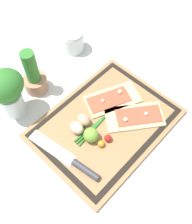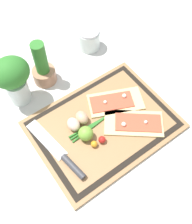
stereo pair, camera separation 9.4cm
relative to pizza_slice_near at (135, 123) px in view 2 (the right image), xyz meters
name	(u,v)px [view 2 (the right image)]	position (x,y,z in m)	size (l,w,h in m)	color
ground_plane	(104,126)	(-0.09, 0.06, -0.02)	(6.00, 6.00, 0.00)	silver
cutting_board	(104,125)	(-0.09, 0.06, -0.01)	(0.49, 0.37, 0.02)	#997047
pizza_slice_near	(135,123)	(0.00, 0.00, 0.00)	(0.23, 0.21, 0.02)	#DBBC7F
pizza_slice_far	(115,102)	(0.00, 0.11, 0.00)	(0.23, 0.18, 0.02)	#DBBC7F
knife	(65,158)	(-0.27, 0.03, 0.00)	(0.07, 0.28, 0.02)	silver
egg_brown	(82,118)	(-0.14, 0.12, 0.02)	(0.04, 0.05, 0.04)	tan
egg_pink	(74,124)	(-0.18, 0.11, 0.02)	(0.04, 0.05, 0.04)	beige
lime	(86,134)	(-0.17, 0.06, 0.02)	(0.05, 0.05, 0.05)	#70A838
cherry_tomato_red	(102,140)	(-0.13, 0.01, 0.01)	(0.03, 0.03, 0.03)	red
cherry_tomato_yellow	(94,144)	(-0.17, 0.02, 0.01)	(0.02, 0.02, 0.02)	orange
scallion_bunch	(106,117)	(-0.07, 0.08, 0.00)	(0.30, 0.03, 0.01)	#2D7528
herb_pot	(43,69)	(-0.15, 0.37, 0.05)	(0.09, 0.09, 0.19)	#AD7A5B
sauce_jar	(89,40)	(0.10, 0.42, 0.02)	(0.10, 0.10, 0.09)	silver
herb_glass	(13,78)	(-0.27, 0.35, 0.10)	(0.13, 0.12, 0.20)	silver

